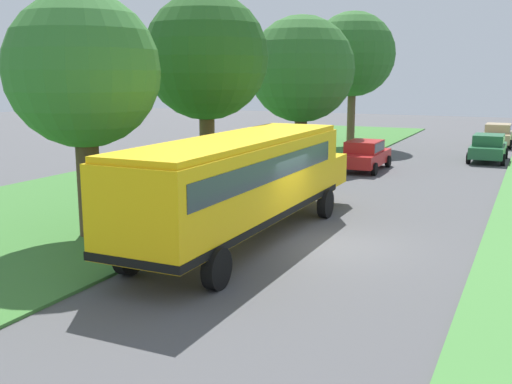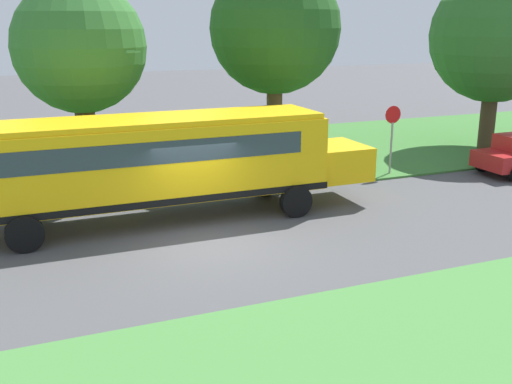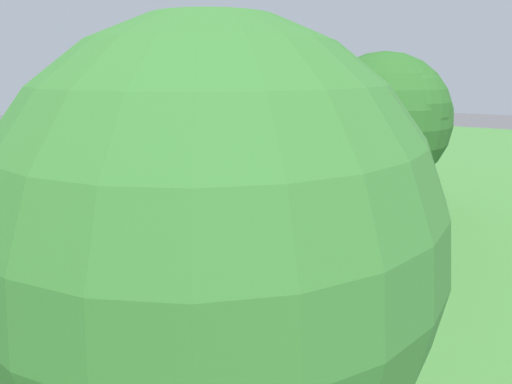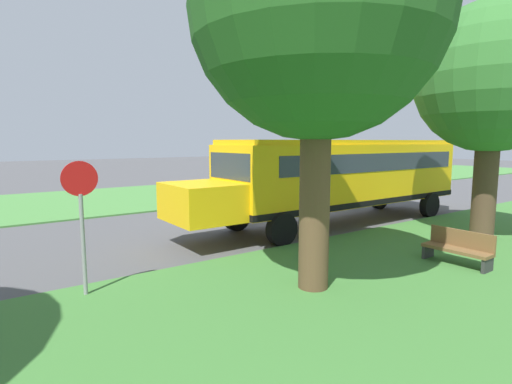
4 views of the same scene
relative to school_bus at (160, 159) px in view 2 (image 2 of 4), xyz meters
name	(u,v)px [view 2 (image 2 of 4)]	position (x,y,z in m)	size (l,w,h in m)	color
ground_plane	(210,243)	(2.49, 0.71, -1.92)	(120.00, 120.00, 0.00)	#4C4C4F
grass_verge	(137,165)	(-7.51, 0.71, -1.88)	(12.00, 80.00, 0.08)	#3D7533
school_bus	(160,159)	(0.00, 0.00, 0.00)	(2.85, 12.42, 3.16)	yellow
oak_tree_beside_bus	(84,49)	(-4.32, -1.48, 3.03)	(4.52, 4.52, 7.29)	#4C3826
oak_tree_roadside_mid	(275,26)	(-4.64, 5.76, 3.76)	(5.02, 5.02, 8.13)	brown
oak_tree_far_end	(496,35)	(-4.60, 16.69, 3.34)	(5.98, 5.98, 8.23)	#4C3826
stop_sign	(392,132)	(-2.11, 9.65, -0.19)	(0.08, 0.68, 2.74)	gray
park_bench	(171,163)	(-5.39, 1.66, -1.45)	(1.60, 0.52, 0.92)	brown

